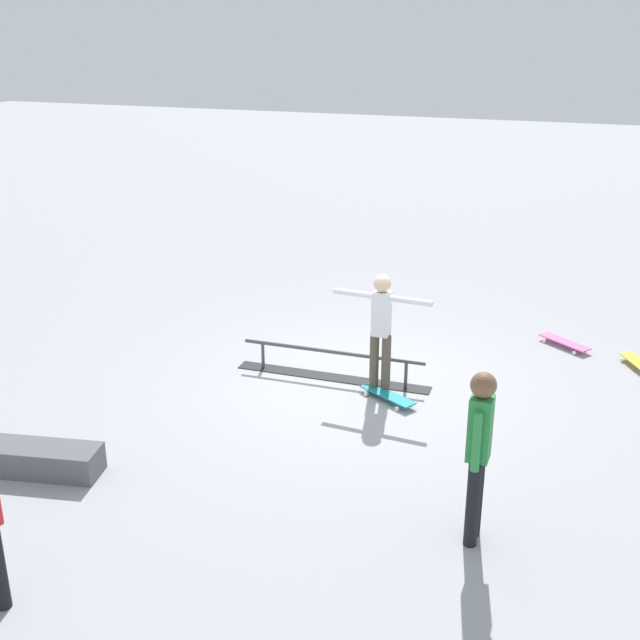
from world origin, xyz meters
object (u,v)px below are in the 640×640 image
Objects in this scene: skater_main at (381,326)px; skateboard_main at (388,395)px; skate_ledge at (19,457)px; bystander_green_shirt at (479,448)px; grind_rail at (332,366)px; loose_skateboard_pink at (565,342)px; loose_skateboard_yellow at (640,365)px.

skateboard_main is at bearing 136.88° from skater_main.
skate_ledge is 1.04× the size of bystander_green_shirt.
grind_rail is at bearing -175.74° from skateboard_main.
grind_rail is at bearing -125.83° from skate_ledge.
bystander_green_shirt reaches higher than grind_rail.
skater_main is 3.31m from loose_skateboard_pink.
loose_skateboard_yellow is (-1.55, -4.55, -0.87)m from bystander_green_shirt.
loose_skateboard_yellow is at bearing -157.83° from grind_rail.
skateboard_main and loose_skateboard_yellow have the same top height.
skateboard_main is 3.23m from loose_skateboard_pink.
grind_rail is 1.06m from skater_main.
bystander_green_shirt is at bearing 127.76° from grind_rail.
bystander_green_shirt is at bearing 120.30° from loose_skateboard_pink.
skate_ledge reaches higher than skateboard_main.
skateboard_main is 3.02m from bystander_green_shirt.
grind_rail is at bearing -14.82° from skater_main.
skate_ledge is at bearing -108.54° from skateboard_main.
bystander_green_shirt reaches higher than skateboard_main.
skateboard_main is (-3.25, -2.88, -0.08)m from skate_ledge.
bystander_green_shirt reaches higher than skater_main.
loose_skateboard_pink is (-5.23, -5.42, -0.08)m from skate_ledge.
loose_skateboard_pink and loose_skateboard_yellow have the same top height.
grind_rail reaches higher than loose_skateboard_pink.
bystander_green_shirt is 4.89m from loose_skateboard_yellow.
grind_rail is 3.29× the size of loose_skateboard_yellow.
skate_ledge is at bearing 101.03° from loose_skateboard_yellow.
skate_ledge is 4.41m from skater_main.
skater_main is (-0.71, 0.25, 0.75)m from grind_rail.
skater_main reaches higher than loose_skateboard_yellow.
bystander_green_shirt is at bearing -175.47° from skate_ledge.
grind_rail reaches higher than skateboard_main.
loose_skateboard_pink is 1.14m from loose_skateboard_yellow.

